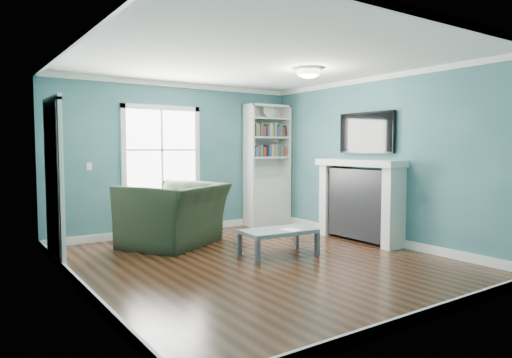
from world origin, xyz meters
TOP-DOWN VIEW (x-y plane):
  - floor at (0.00, 0.00)m, footprint 5.00×5.00m
  - room_walls at (0.00, 0.00)m, footprint 5.00×5.00m
  - trim at (0.00, 0.00)m, footprint 4.50×5.00m
  - window at (-0.30, 2.49)m, footprint 1.40×0.06m
  - bookshelf at (1.77, 2.30)m, footprint 0.90×0.35m
  - fireplace at (2.08, 0.20)m, footprint 0.44×1.58m
  - tv at (2.20, 0.20)m, footprint 0.06×1.10m
  - door at (-2.22, 1.40)m, footprint 0.12×0.98m
  - ceiling_fixture at (0.90, 0.10)m, footprint 0.38×0.38m
  - light_switch at (-1.50, 2.48)m, footprint 0.08×0.01m
  - recliner at (-0.48, 1.60)m, footprint 1.72×1.55m
  - coffee_table at (0.40, 0.13)m, footprint 1.05×0.62m
  - paper_sheet at (0.53, 0.01)m, footprint 0.26×0.30m

SIDE VIEW (x-z plane):
  - floor at x=0.00m, z-range 0.00..0.00m
  - coffee_table at x=0.40m, z-range 0.14..0.50m
  - paper_sheet at x=0.53m, z-range 0.37..0.37m
  - recliner at x=-0.48m, z-range 0.00..1.26m
  - fireplace at x=2.08m, z-range -0.01..1.29m
  - bookshelf at x=1.77m, z-range -0.23..2.08m
  - door at x=-2.22m, z-range -0.01..2.16m
  - light_switch at x=-1.50m, z-range 1.14..1.26m
  - trim at x=0.00m, z-range -0.06..2.54m
  - window at x=-0.30m, z-range 0.70..2.20m
  - room_walls at x=0.00m, z-range -0.92..4.08m
  - tv at x=2.20m, z-range 1.40..2.05m
  - ceiling_fixture at x=0.90m, z-range 2.47..2.63m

